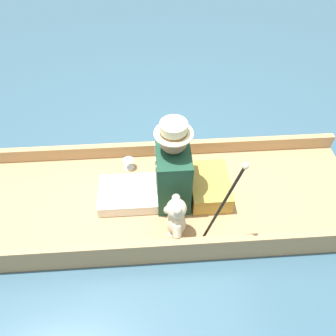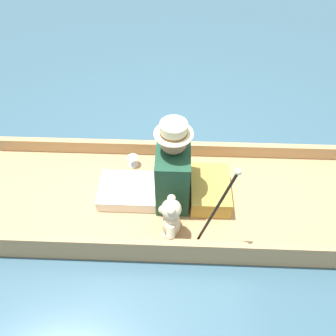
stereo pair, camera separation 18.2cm
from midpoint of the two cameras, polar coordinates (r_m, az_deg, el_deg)
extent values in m
plane|color=#385B70|center=(3.00, -2.02, -6.52)|extent=(16.00, 16.00, 0.00)
cube|color=tan|center=(2.94, -2.05, -5.76)|extent=(1.12, 3.37, 0.13)
cube|color=tan|center=(2.54, -1.61, -13.61)|extent=(0.06, 3.37, 0.14)
cube|color=tan|center=(3.19, -2.52, 3.41)|extent=(0.06, 3.37, 0.14)
cube|color=#B7933D|center=(2.86, 5.39, -3.28)|extent=(0.47, 0.33, 0.17)
cube|color=white|center=(2.86, -8.75, -4.59)|extent=(0.38, 0.50, 0.11)
cube|color=#19422D|center=(2.67, -1.10, -1.25)|extent=(0.42, 0.27, 0.56)
cube|color=beige|center=(2.64, -4.09, -0.80)|extent=(0.04, 0.01, 0.31)
cube|color=white|center=(2.54, -4.05, -2.33)|extent=(0.02, 0.01, 0.34)
cube|color=white|center=(2.70, -4.14, 1.44)|extent=(0.02, 0.01, 0.34)
sphere|color=#936B4C|center=(2.39, -1.23, 4.80)|extent=(0.21, 0.21, 0.21)
cylinder|color=beige|center=(2.35, -1.26, 6.01)|extent=(0.29, 0.29, 0.01)
cylinder|color=beige|center=(2.31, -1.28, 6.92)|extent=(0.20, 0.20, 0.09)
cylinder|color=brown|center=(2.34, -1.27, 6.32)|extent=(0.20, 0.20, 0.02)
ellipsoid|color=beige|center=(2.57, -0.66, -9.64)|extent=(0.18, 0.15, 0.26)
sphere|color=beige|center=(2.41, -0.70, -7.17)|extent=(0.15, 0.15, 0.15)
sphere|color=tan|center=(2.42, -2.24, -7.40)|extent=(0.06, 0.06, 0.06)
sphere|color=beige|center=(2.33, -0.63, -7.44)|extent=(0.06, 0.06, 0.06)
sphere|color=beige|center=(2.40, -0.78, -5.34)|extent=(0.06, 0.06, 0.06)
cylinder|color=beige|center=(2.48, -0.53, -10.92)|extent=(0.10, 0.07, 0.12)
cylinder|color=beige|center=(2.59, -0.79, -7.31)|extent=(0.10, 0.07, 0.12)
sphere|color=beige|center=(2.63, -1.40, -11.71)|extent=(0.07, 0.07, 0.07)
sphere|color=beige|center=(2.68, -1.50, -9.95)|extent=(0.07, 0.07, 0.07)
cylinder|color=silver|center=(3.14, -8.43, 0.08)|extent=(0.09, 0.09, 0.01)
cylinder|color=silver|center=(3.12, -8.48, 0.42)|extent=(0.01, 0.01, 0.05)
cone|color=silver|center=(3.08, -8.58, 1.02)|extent=(0.10, 0.10, 0.05)
cylinder|color=black|center=(2.30, 6.81, -7.15)|extent=(0.02, 0.22, 0.87)
sphere|color=beige|center=(1.98, 10.78, 0.25)|extent=(0.04, 0.04, 0.04)
camera|label=1|loc=(0.09, -92.01, -2.22)|focal=35.00mm
camera|label=2|loc=(0.09, 87.99, 2.22)|focal=35.00mm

